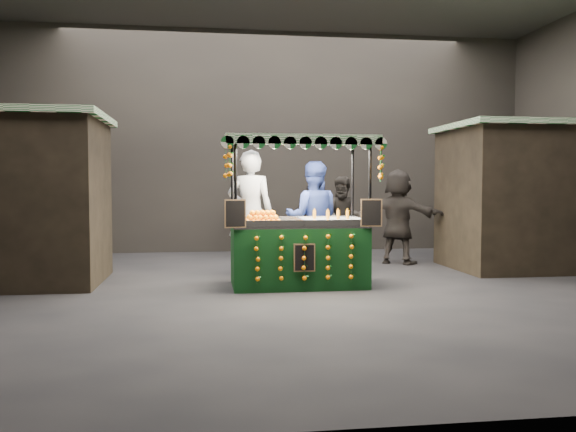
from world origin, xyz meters
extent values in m
plane|color=black|center=(0.00, 0.00, 0.00)|extent=(12.00, 12.00, 0.00)
cube|color=black|center=(0.00, 5.00, 2.50)|extent=(12.00, 0.10, 5.00)
cube|color=black|center=(0.00, -5.00, 2.50)|extent=(12.00, 0.10, 5.00)
cube|color=black|center=(-4.40, 1.00, 1.25)|extent=(2.80, 2.00, 2.50)
cube|color=#12541D|center=(-4.40, 1.00, 2.55)|extent=(3.00, 2.20, 0.10)
cube|color=black|center=(4.40, 1.50, 1.25)|extent=(2.80, 2.00, 2.50)
cube|color=#12541D|center=(4.40, 1.50, 2.55)|extent=(3.00, 2.20, 0.10)
cube|color=black|center=(-0.03, 0.23, 0.45)|extent=(1.97, 1.07, 0.89)
cube|color=#B7B9BE|center=(-0.03, 0.23, 0.91)|extent=(1.97, 1.07, 0.04)
cylinder|color=black|center=(-0.99, -0.28, 1.07)|extent=(0.04, 0.04, 2.15)
cylinder|color=black|center=(0.92, -0.28, 1.07)|extent=(0.04, 0.04, 2.15)
cylinder|color=black|center=(-0.99, 0.74, 1.07)|extent=(0.04, 0.04, 2.15)
cylinder|color=black|center=(0.92, 0.74, 1.07)|extent=(0.04, 0.04, 2.15)
cube|color=#12541D|center=(-0.03, 0.23, 2.18)|extent=(2.19, 1.30, 0.07)
cube|color=silver|center=(0.50, 0.23, 0.97)|extent=(0.88, 0.97, 0.07)
cube|color=black|center=(-1.00, -0.34, 1.12)|extent=(0.30, 0.09, 0.39)
cube|color=black|center=(0.93, -0.34, 1.12)|extent=(0.30, 0.09, 0.39)
cube|color=black|center=(-0.03, -0.34, 0.49)|extent=(0.30, 0.02, 0.39)
imported|color=gray|center=(-0.67, 1.27, 1.04)|extent=(0.85, 0.66, 2.08)
imported|color=navy|center=(0.39, 1.32, 0.95)|extent=(1.04, 0.87, 1.91)
imported|color=#2E2825|center=(-4.50, 2.40, 0.81)|extent=(0.65, 0.48, 1.62)
imported|color=#2B2723|center=(1.41, 3.36, 0.84)|extent=(0.95, 0.82, 1.69)
imported|color=black|center=(0.75, 3.35, 0.77)|extent=(0.93, 0.44, 1.54)
imported|color=black|center=(-0.44, 4.07, 0.84)|extent=(1.22, 1.20, 1.68)
imported|color=#292221|center=(-4.50, 3.05, 0.77)|extent=(0.83, 0.63, 1.53)
imported|color=#292421|center=(2.25, 2.42, 0.91)|extent=(1.66, 1.45, 1.81)
camera|label=1|loc=(-1.41, -8.51, 1.51)|focal=37.05mm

